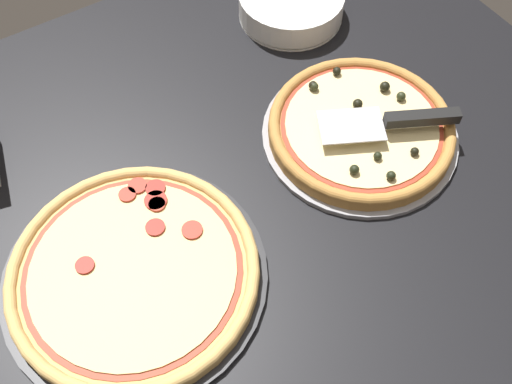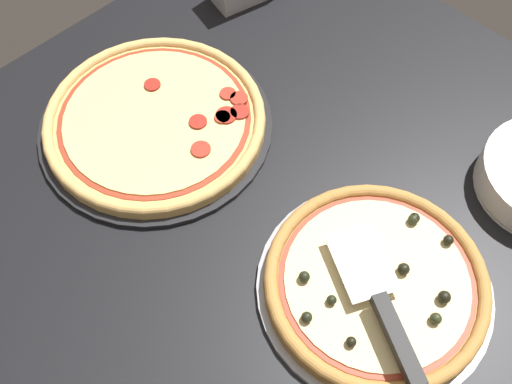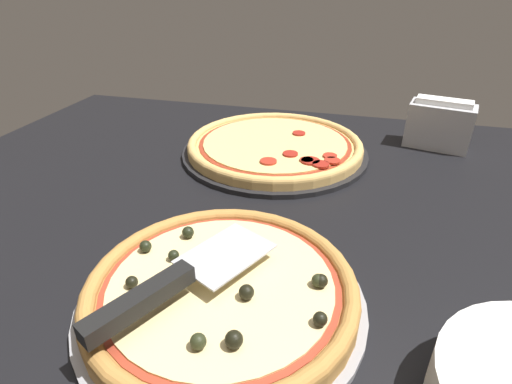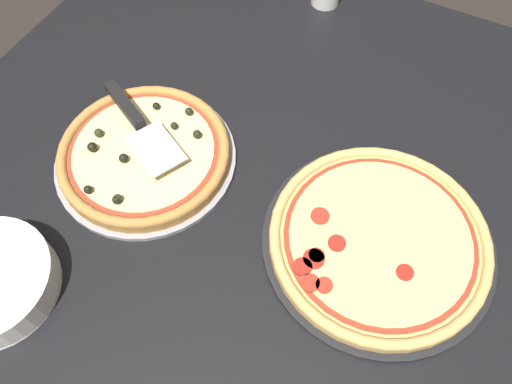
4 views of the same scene
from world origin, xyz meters
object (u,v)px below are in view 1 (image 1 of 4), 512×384
object	(u,v)px
serving_spatula	(403,119)
plate_stack	(291,5)
pizza_front	(361,127)
pizza_back	(134,271)

from	to	relation	value
serving_spatula	plate_stack	world-z (taller)	serving_spatula
pizza_front	serving_spatula	size ratio (longest dim) A/B	1.39
pizza_front	plate_stack	bearing A→B (deg)	-13.09
pizza_back	serving_spatula	distance (cm)	50.80
serving_spatula	pizza_back	bearing A→B (deg)	89.02
pizza_back	plate_stack	bearing A→B (deg)	-55.61
pizza_front	serving_spatula	distance (cm)	7.44
pizza_back	serving_spatula	bearing A→B (deg)	-90.98
pizza_back	plate_stack	xyz separation A→B (cm)	(36.54, -53.40, 0.55)
pizza_front	serving_spatula	bearing A→B (deg)	-131.61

